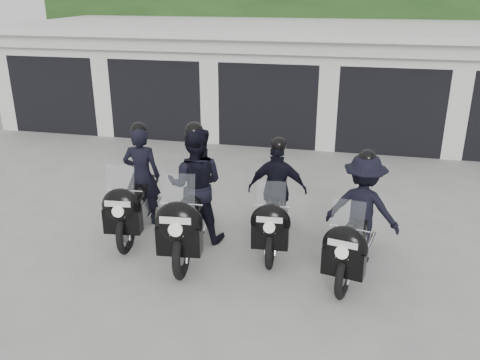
% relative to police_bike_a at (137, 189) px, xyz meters
% --- Properties ---
extents(ground, '(80.00, 80.00, 0.00)m').
position_rel_police_bike_a_xyz_m(ground, '(1.33, -0.11, -0.76)').
color(ground, '#979892').
rests_on(ground, ground).
extents(garage_block, '(16.40, 6.80, 2.96)m').
position_rel_police_bike_a_xyz_m(garage_block, '(1.33, 7.95, 0.66)').
color(garage_block, silver).
rests_on(garage_block, ground).
extents(background_vegetation, '(20.00, 3.90, 5.80)m').
position_rel_police_bike_a_xyz_m(background_vegetation, '(1.70, 12.81, 2.01)').
color(background_vegetation, '#1B3714').
rests_on(background_vegetation, ground).
extents(police_bike_a, '(0.82, 2.21, 1.93)m').
position_rel_police_bike_a_xyz_m(police_bike_a, '(0.00, 0.00, 0.00)').
color(police_bike_a, black).
rests_on(police_bike_a, ground).
extents(police_bike_b, '(1.02, 2.42, 2.11)m').
position_rel_police_bike_a_xyz_m(police_bike_b, '(1.11, -0.32, 0.12)').
color(police_bike_b, black).
rests_on(police_bike_b, ground).
extents(police_bike_c, '(1.02, 2.09, 1.82)m').
position_rel_police_bike_a_xyz_m(police_bike_c, '(2.40, 0.13, 0.00)').
color(police_bike_c, black).
rests_on(police_bike_c, ground).
extents(police_bike_d, '(1.22, 2.13, 1.88)m').
position_rel_police_bike_a_xyz_m(police_bike_d, '(3.74, -0.41, 0.03)').
color(police_bike_d, black).
rests_on(police_bike_d, ground).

